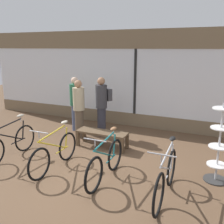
% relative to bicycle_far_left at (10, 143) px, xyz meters
% --- Properties ---
extents(ground_plane, '(24.00, 24.00, 0.00)m').
position_rel_bicycle_far_left_xyz_m(ground_plane, '(1.92, 0.18, -0.39)').
color(ground_plane, brown).
extents(shop_back_wall, '(12.00, 0.08, 3.20)m').
position_rel_bicycle_far_left_xyz_m(shop_back_wall, '(1.92, 3.68, 1.25)').
color(shop_back_wall, '#7A664C').
rests_on(shop_back_wall, ground_plane).
extents(bicycle_far_left, '(0.46, 1.72, 1.03)m').
position_rel_bicycle_far_left_xyz_m(bicycle_far_left, '(0.00, 0.00, 0.00)').
color(bicycle_far_left, black).
rests_on(bicycle_far_left, ground_plane).
extents(bicycle_left, '(0.46, 1.71, 1.03)m').
position_rel_bicycle_far_left_xyz_m(bicycle_left, '(1.33, -0.01, -0.01)').
color(bicycle_left, black).
rests_on(bicycle_left, ground_plane).
extents(bicycle_right, '(0.46, 1.69, 1.04)m').
position_rel_bicycle_far_left_xyz_m(bicycle_right, '(2.57, 0.01, -0.00)').
color(bicycle_right, black).
rests_on(bicycle_right, ground_plane).
extents(bicycle_far_right, '(0.46, 1.76, 1.05)m').
position_rel_bicycle_far_left_xyz_m(bicycle_far_right, '(3.82, -0.12, 0.01)').
color(bicycle_far_right, black).
rests_on(bicycle_far_right, ground_plane).
extents(accessory_rack, '(0.48, 0.48, 1.62)m').
position_rel_bicycle_far_left_xyz_m(accessory_rack, '(4.64, 0.90, 0.28)').
color(accessory_rack, '#333333').
rests_on(accessory_rack, ground_plane).
extents(display_bench, '(1.40, 0.44, 0.44)m').
position_rel_bicycle_far_left_xyz_m(display_bench, '(1.73, 1.54, -0.03)').
color(display_bench, brown).
rests_on(display_bench, ground_plane).
extents(customer_near_rack, '(0.34, 0.34, 1.74)m').
position_rel_bicycle_far_left_xyz_m(customer_near_rack, '(0.31, 2.49, 0.53)').
color(customer_near_rack, '#424C6B').
rests_on(customer_near_rack, ground_plane).
extents(customer_by_window, '(0.52, 0.56, 1.80)m').
position_rel_bicycle_far_left_xyz_m(customer_by_window, '(1.32, 2.39, 0.58)').
color(customer_by_window, '#2D2D38').
rests_on(customer_by_window, ground_plane).
extents(customer_mid_floor, '(0.44, 0.44, 1.73)m').
position_rel_bicycle_far_left_xyz_m(customer_mid_floor, '(0.76, 1.98, 0.52)').
color(customer_mid_floor, brown).
rests_on(customer_mid_floor, ground_plane).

